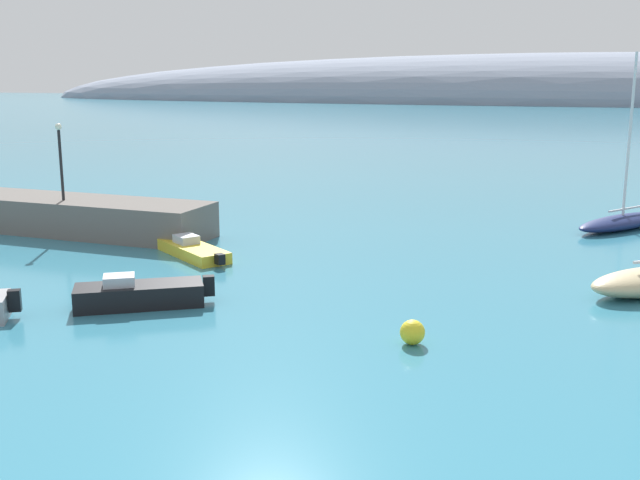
{
  "coord_description": "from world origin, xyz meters",
  "views": [
    {
      "loc": [
        6.95,
        -7.9,
        8.78
      ],
      "look_at": [
        -3.12,
        22.64,
        1.76
      ],
      "focal_mm": 42.79,
      "sensor_mm": 36.0,
      "label": 1
    }
  ],
  "objects_px": {
    "sailboat_navy_end_of_line": "(622,220)",
    "harbor_lamp_post": "(60,153)",
    "motorboat_black_foreground": "(139,294)",
    "motorboat_yellow_outer": "(193,250)",
    "mooring_buoy_yellow": "(412,332)"
  },
  "relations": [
    {
      "from": "motorboat_yellow_outer",
      "to": "mooring_buoy_yellow",
      "type": "distance_m",
      "value": 15.56
    },
    {
      "from": "motorboat_black_foreground",
      "to": "harbor_lamp_post",
      "type": "bearing_deg",
      "value": -74.68
    },
    {
      "from": "sailboat_navy_end_of_line",
      "to": "motorboat_black_foreground",
      "type": "xyz_separation_m",
      "value": [
        -18.53,
        -21.98,
        -0.01
      ]
    },
    {
      "from": "sailboat_navy_end_of_line",
      "to": "harbor_lamp_post",
      "type": "bearing_deg",
      "value": -32.79
    },
    {
      "from": "motorboat_yellow_outer",
      "to": "motorboat_black_foreground",
      "type": "bearing_deg",
      "value": 139.37
    },
    {
      "from": "mooring_buoy_yellow",
      "to": "harbor_lamp_post",
      "type": "xyz_separation_m",
      "value": [
        -21.97,
        11.42,
        4.13
      ]
    },
    {
      "from": "sailboat_navy_end_of_line",
      "to": "motorboat_yellow_outer",
      "type": "xyz_separation_m",
      "value": [
        -20.42,
        -13.93,
        -0.17
      ]
    },
    {
      "from": "sailboat_navy_end_of_line",
      "to": "motorboat_yellow_outer",
      "type": "distance_m",
      "value": 24.72
    },
    {
      "from": "motorboat_yellow_outer",
      "to": "mooring_buoy_yellow",
      "type": "height_order",
      "value": "motorboat_yellow_outer"
    },
    {
      "from": "sailboat_navy_end_of_line",
      "to": "mooring_buoy_yellow",
      "type": "relative_size",
      "value": 11.91
    },
    {
      "from": "motorboat_black_foreground",
      "to": "motorboat_yellow_outer",
      "type": "relative_size",
      "value": 1.02
    },
    {
      "from": "motorboat_yellow_outer",
      "to": "harbor_lamp_post",
      "type": "distance_m",
      "value": 10.45
    },
    {
      "from": "mooring_buoy_yellow",
      "to": "harbor_lamp_post",
      "type": "bearing_deg",
      "value": 152.54
    },
    {
      "from": "motorboat_yellow_outer",
      "to": "harbor_lamp_post",
      "type": "relative_size",
      "value": 1.18
    },
    {
      "from": "motorboat_black_foreground",
      "to": "motorboat_yellow_outer",
      "type": "xyz_separation_m",
      "value": [
        -1.89,
        8.05,
        -0.16
      ]
    }
  ]
}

